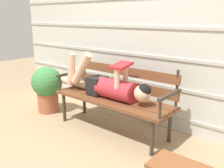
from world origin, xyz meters
TOP-DOWN VIEW (x-y plane):
  - ground_plane at (0.00, 0.00)m, footprint 12.00×12.00m
  - house_siding at (0.00, 0.70)m, footprint 4.85×0.08m
  - park_bench at (0.00, 0.22)m, footprint 1.59×0.51m
  - reclining_person at (-0.10, 0.15)m, footprint 1.74×0.26m
  - potted_plant at (-1.17, 0.04)m, footprint 0.45×0.45m

SIDE VIEW (x-z plane):
  - ground_plane at x=0.00m, z-range 0.00..0.00m
  - potted_plant at x=-1.17m, z-range 0.05..0.73m
  - park_bench at x=0.00m, z-range 0.05..0.89m
  - reclining_person at x=-0.10m, z-range 0.31..0.86m
  - house_siding at x=0.00m, z-range 0.00..2.55m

